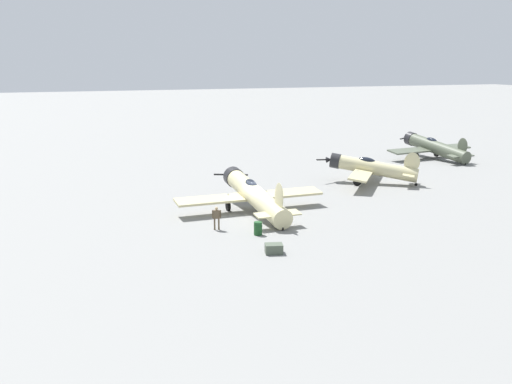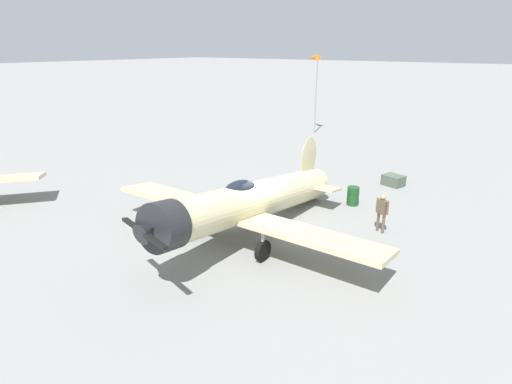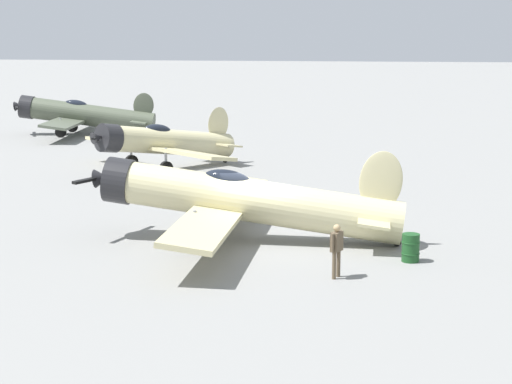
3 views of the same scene
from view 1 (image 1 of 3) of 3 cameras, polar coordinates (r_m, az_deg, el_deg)
name	(u,v)px [view 1 (image 1 of 3)]	position (r m, az deg, el deg)	size (l,w,h in m)	color
ground_plane	(256,214)	(48.28, 0.00, -2.09)	(400.00, 400.00, 0.00)	gray
airplane_foreground	(254,194)	(48.40, -0.23, -0.23)	(11.60, 12.30, 3.45)	beige
airplane_mid_apron	(370,168)	(61.06, 10.57, 2.25)	(10.10, 9.22, 3.33)	beige
airplane_far_line	(434,147)	(78.02, 16.21, 4.04)	(11.06, 12.11, 3.18)	#4C5442
ground_crew_mechanic	(217,216)	(43.78, -3.69, -2.24)	(0.38, 0.61, 1.68)	brown
equipment_crate	(274,249)	(38.68, 1.67, -5.29)	(1.11, 1.28, 0.61)	#4C5647
fuel_drum	(258,228)	(42.58, 0.19, -3.41)	(0.61, 0.61, 0.93)	#19471E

